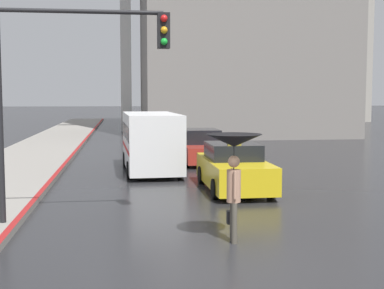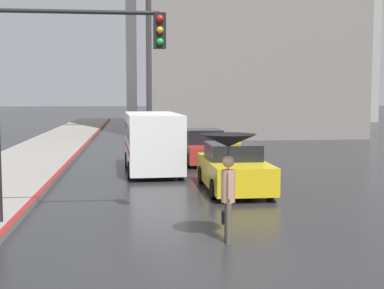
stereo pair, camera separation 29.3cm
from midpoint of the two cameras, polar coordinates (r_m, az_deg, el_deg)
ground_plane at (r=9.57m, az=3.78°, el=-13.25°), size 300.00×300.00×0.00m
taxi at (r=17.29m, az=4.93°, el=-2.57°), size 1.91×4.54×1.66m
sedan_red at (r=24.38m, az=1.59°, el=-0.32°), size 1.91×4.69×1.51m
ambulance_van at (r=21.42m, az=-3.86°, el=0.56°), size 2.25×5.61×2.34m
pedestrian_with_umbrella at (r=10.96m, az=4.66°, el=-0.89°), size 1.15×1.15×2.25m
traffic_light at (r=12.48m, az=-12.41°, el=8.00°), size 3.89×0.38×5.21m
building_tower_far at (r=67.45m, az=12.52°, el=13.20°), size 14.03×8.78×25.09m
monument_cross at (r=46.81m, az=-6.36°, el=13.98°), size 7.91×0.90×17.97m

